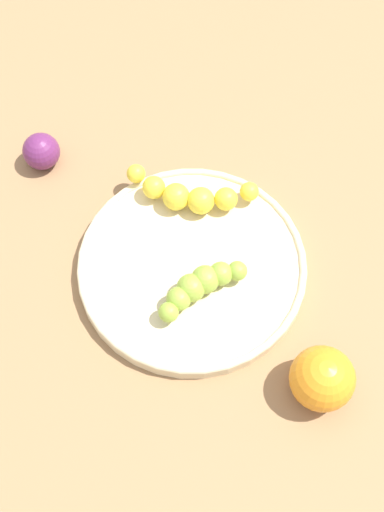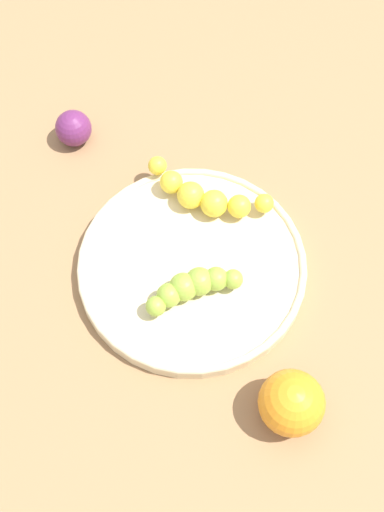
% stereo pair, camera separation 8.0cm
% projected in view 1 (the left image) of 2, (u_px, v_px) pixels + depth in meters
% --- Properties ---
extents(ground_plane, '(2.40, 2.40, 0.00)m').
position_uv_depth(ground_plane, '(192.00, 270.00, 0.83)').
color(ground_plane, '#936D47').
extents(fruit_bowl, '(0.30, 0.30, 0.02)m').
position_uv_depth(fruit_bowl, '(192.00, 265.00, 0.82)').
color(fruit_bowl, beige).
rests_on(fruit_bowl, ground_plane).
extents(banana_yellow, '(0.12, 0.14, 0.04)m').
position_uv_depth(banana_yellow, '(190.00, 194.00, 0.84)').
color(banana_yellow, yellow).
rests_on(banana_yellow, fruit_bowl).
extents(banana_green, '(0.13, 0.05, 0.04)m').
position_uv_depth(banana_green, '(200.00, 286.00, 0.78)').
color(banana_green, '#8CAD38').
rests_on(banana_green, fruit_bowl).
extents(plum_purple, '(0.05, 0.05, 0.05)m').
position_uv_depth(plum_purple, '(41.00, 151.00, 0.89)').
color(plum_purple, '#662659').
rests_on(plum_purple, ground_plane).
extents(orange_fruit, '(0.08, 0.08, 0.08)m').
position_uv_depth(orange_fruit, '(322.00, 379.00, 0.73)').
color(orange_fruit, orange).
rests_on(orange_fruit, ground_plane).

